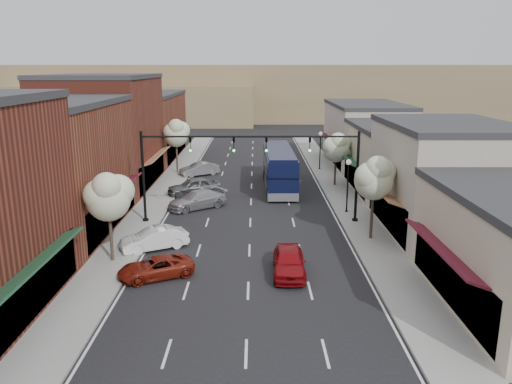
{
  "coord_description": "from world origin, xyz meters",
  "views": [
    {
      "loc": [
        0.39,
        -28.43,
        11.54
      ],
      "look_at": [
        0.44,
        8.81,
        2.2
      ],
      "focal_mm": 35.0,
      "sensor_mm": 36.0,
      "label": 1
    }
  ],
  "objects_px": {
    "parked_car_c": "(197,200)",
    "tree_left_near": "(109,195)",
    "parked_car_d": "(193,186)",
    "parked_car_a": "(156,268)",
    "tree_right_far": "(337,147)",
    "parked_car_e": "(199,169)",
    "coach_bus": "(279,168)",
    "lamp_post_near": "(348,177)",
    "signal_mast_right": "(326,163)",
    "red_hatchback": "(289,261)",
    "lamp_post_far": "(320,144)",
    "signal_mast_left": "(175,163)",
    "tree_left_far": "(176,133)",
    "parked_car_b": "(154,239)",
    "tree_right_near": "(375,177)"
  },
  "relations": [
    {
      "from": "tree_left_near",
      "to": "red_hatchback",
      "type": "xyz_separation_m",
      "value": [
        10.56,
        -1.74,
        -3.45
      ]
    },
    {
      "from": "parked_car_c",
      "to": "tree_left_near",
      "type": "bearing_deg",
      "value": -52.61
    },
    {
      "from": "signal_mast_right",
      "to": "parked_car_e",
      "type": "distance_m",
      "value": 20.85
    },
    {
      "from": "coach_bus",
      "to": "parked_car_b",
      "type": "relative_size",
      "value": 2.88
    },
    {
      "from": "tree_left_near",
      "to": "signal_mast_left",
      "type": "bearing_deg",
      "value": 71.9
    },
    {
      "from": "signal_mast_left",
      "to": "tree_right_near",
      "type": "distance_m",
      "value": 14.55
    },
    {
      "from": "coach_bus",
      "to": "parked_car_d",
      "type": "height_order",
      "value": "coach_bus"
    },
    {
      "from": "signal_mast_right",
      "to": "tree_right_far",
      "type": "xyz_separation_m",
      "value": [
        2.73,
        11.95,
        -0.63
      ]
    },
    {
      "from": "tree_right_near",
      "to": "lamp_post_near",
      "type": "relative_size",
      "value": 1.34
    },
    {
      "from": "parked_car_b",
      "to": "tree_right_far",
      "type": "bearing_deg",
      "value": 113.02
    },
    {
      "from": "tree_right_far",
      "to": "parked_car_e",
      "type": "distance_m",
      "value": 15.34
    },
    {
      "from": "tree_right_far",
      "to": "parked_car_e",
      "type": "xyz_separation_m",
      "value": [
        -14.1,
        5.09,
        -3.27
      ]
    },
    {
      "from": "tree_left_far",
      "to": "lamp_post_far",
      "type": "bearing_deg",
      "value": 7.3
    },
    {
      "from": "signal_mast_right",
      "to": "parked_car_a",
      "type": "relative_size",
      "value": 1.94
    },
    {
      "from": "signal_mast_right",
      "to": "parked_car_c",
      "type": "xyz_separation_m",
      "value": [
        -10.13,
        3.95,
        -3.88
      ]
    },
    {
      "from": "tree_right_near",
      "to": "red_hatchback",
      "type": "xyz_separation_m",
      "value": [
        -6.04,
        -5.74,
        -3.68
      ]
    },
    {
      "from": "parked_car_a",
      "to": "parked_car_e",
      "type": "height_order",
      "value": "parked_car_e"
    },
    {
      "from": "tree_left_near",
      "to": "signal_mast_right",
      "type": "bearing_deg",
      "value": 30.14
    },
    {
      "from": "parked_car_c",
      "to": "parked_car_e",
      "type": "height_order",
      "value": "parked_car_c"
    },
    {
      "from": "red_hatchback",
      "to": "tree_right_far",
      "type": "bearing_deg",
      "value": 76.37
    },
    {
      "from": "tree_right_near",
      "to": "parked_car_c",
      "type": "relative_size",
      "value": 1.17
    },
    {
      "from": "signal_mast_right",
      "to": "lamp_post_far",
      "type": "distance_m",
      "value": 20.19
    },
    {
      "from": "red_hatchback",
      "to": "parked_car_d",
      "type": "height_order",
      "value": "parked_car_d"
    },
    {
      "from": "lamp_post_near",
      "to": "red_hatchback",
      "type": "bearing_deg",
      "value": -114.09
    },
    {
      "from": "tree_left_far",
      "to": "coach_bus",
      "type": "relative_size",
      "value": 0.49
    },
    {
      "from": "coach_bus",
      "to": "parked_car_c",
      "type": "xyz_separation_m",
      "value": [
        -7.22,
        -7.61,
        -1.24
      ]
    },
    {
      "from": "signal_mast_left",
      "to": "lamp_post_near",
      "type": "relative_size",
      "value": 1.85
    },
    {
      "from": "signal_mast_right",
      "to": "red_hatchback",
      "type": "bearing_deg",
      "value": -108.71
    },
    {
      "from": "tree_right_near",
      "to": "parked_car_e",
      "type": "bearing_deg",
      "value": 123.75
    },
    {
      "from": "parked_car_d",
      "to": "parked_car_a",
      "type": "bearing_deg",
      "value": -21.68
    },
    {
      "from": "parked_car_b",
      "to": "parked_car_d",
      "type": "distance_m",
      "value": 14.24
    },
    {
      "from": "tree_right_near",
      "to": "parked_car_e",
      "type": "relative_size",
      "value": 1.37
    },
    {
      "from": "signal_mast_right",
      "to": "tree_left_near",
      "type": "height_order",
      "value": "signal_mast_right"
    },
    {
      "from": "signal_mast_left",
      "to": "coach_bus",
      "type": "xyz_separation_m",
      "value": [
        8.33,
        11.57,
        -2.64
      ]
    },
    {
      "from": "signal_mast_left",
      "to": "tree_right_far",
      "type": "bearing_deg",
      "value": 40.54
    },
    {
      "from": "tree_left_far",
      "to": "parked_car_b",
      "type": "height_order",
      "value": "tree_left_far"
    },
    {
      "from": "signal_mast_left",
      "to": "parked_car_a",
      "type": "relative_size",
      "value": 1.94
    },
    {
      "from": "coach_bus",
      "to": "parked_car_a",
      "type": "xyz_separation_m",
      "value": [
        -7.93,
        -21.83,
        -1.39
      ]
    },
    {
      "from": "tree_right_far",
      "to": "parked_car_d",
      "type": "xyz_separation_m",
      "value": [
        -13.7,
        -3.49,
        -3.18
      ]
    },
    {
      "from": "tree_left_near",
      "to": "coach_bus",
      "type": "height_order",
      "value": "tree_left_near"
    },
    {
      "from": "tree_right_near",
      "to": "lamp_post_far",
      "type": "bearing_deg",
      "value": 91.3
    },
    {
      "from": "parked_car_d",
      "to": "signal_mast_left",
      "type": "bearing_deg",
      "value": -23.88
    },
    {
      "from": "lamp_post_near",
      "to": "lamp_post_far",
      "type": "bearing_deg",
      "value": 90.0
    },
    {
      "from": "tree_left_far",
      "to": "lamp_post_far",
      "type": "relative_size",
      "value": 1.38
    },
    {
      "from": "lamp_post_near",
      "to": "signal_mast_right",
      "type": "bearing_deg",
      "value": -131.05
    },
    {
      "from": "lamp_post_far",
      "to": "parked_car_a",
      "type": "bearing_deg",
      "value": -113.28
    },
    {
      "from": "coach_bus",
      "to": "parked_car_b",
      "type": "distance_m",
      "value": 19.52
    },
    {
      "from": "coach_bus",
      "to": "parked_car_a",
      "type": "distance_m",
      "value": 23.27
    },
    {
      "from": "signal_mast_left",
      "to": "parked_car_c",
      "type": "relative_size",
      "value": 1.61
    },
    {
      "from": "parked_car_e",
      "to": "lamp_post_near",
      "type": "bearing_deg",
      "value": 11.19
    }
  ]
}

